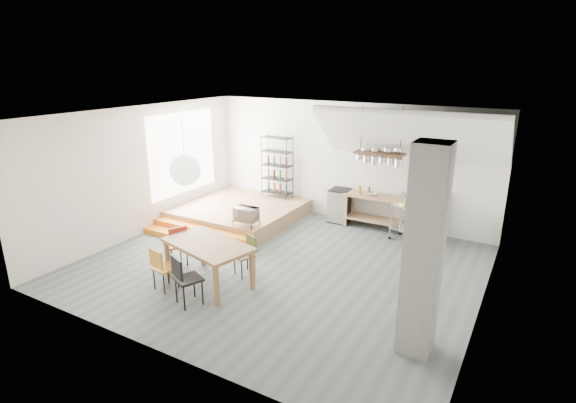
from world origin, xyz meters
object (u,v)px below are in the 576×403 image
Objects in this scene: rolling_cart at (411,219)px; mini_fridge at (340,205)px; stove at (434,221)px; dining_table at (208,248)px.

mini_fridge is (-2.06, 0.50, -0.13)m from rolling_cart.
stove is 1.28× the size of mini_fridge.
rolling_cart is at bearing 69.28° from dining_table.
rolling_cart is at bearing -13.63° from mini_fridge.
mini_fridge is (0.80, 4.59, -0.30)m from dining_table.
rolling_cart is (2.86, 4.09, -0.17)m from dining_table.
stove is at bearing 63.02° from rolling_cart.
mini_fridge reaches higher than rolling_cart.
mini_fridge is at bearing 178.99° from stove.
mini_fridge reaches higher than dining_table.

